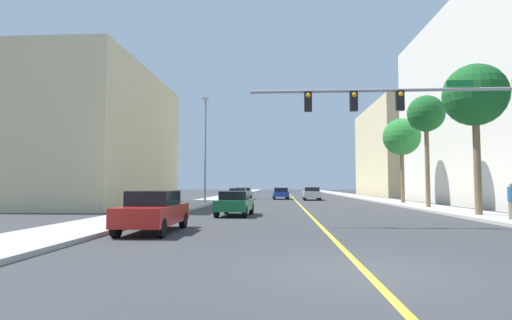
% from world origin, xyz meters
% --- Properties ---
extents(ground, '(192.00, 192.00, 0.00)m').
position_xyz_m(ground, '(0.00, 42.00, 0.00)').
color(ground, '#38383A').
extents(sidewalk_left, '(3.15, 168.00, 0.15)m').
position_xyz_m(sidewalk_left, '(-9.24, 42.00, 0.07)').
color(sidewalk_left, '#B2ADA3').
rests_on(sidewalk_left, ground).
extents(sidewalk_right, '(3.15, 168.00, 0.15)m').
position_xyz_m(sidewalk_right, '(9.24, 42.00, 0.07)').
color(sidewalk_right, '#B2ADA3').
rests_on(sidewalk_right, ground).
extents(lane_marking_center, '(0.16, 144.00, 0.01)m').
position_xyz_m(lane_marking_center, '(0.00, 42.00, 0.00)').
color(lane_marking_center, yellow).
rests_on(lane_marking_center, ground).
extents(building_left_near, '(11.40, 17.81, 11.18)m').
position_xyz_m(building_left_near, '(-18.16, 24.44, 5.59)').
color(building_left_near, beige).
rests_on(building_left_near, ground).
extents(building_right_far, '(11.03, 22.49, 14.11)m').
position_xyz_m(building_right_far, '(17.97, 56.51, 7.05)').
color(building_right_far, beige).
rests_on(building_right_far, ground).
extents(traffic_signal_mast, '(11.13, 0.36, 5.97)m').
position_xyz_m(traffic_signal_mast, '(4.18, 8.69, 4.70)').
color(traffic_signal_mast, gray).
rests_on(traffic_signal_mast, sidewalk_right).
extents(street_lamp, '(0.56, 0.28, 9.22)m').
position_xyz_m(street_lamp, '(-8.16, 25.99, 5.19)').
color(street_lamp, gray).
rests_on(street_lamp, sidewalk_left).
extents(palm_near, '(3.33, 3.33, 8.10)m').
position_xyz_m(palm_near, '(8.84, 13.70, 6.50)').
color(palm_near, brown).
rests_on(palm_near, sidewalk_right).
extents(palm_mid, '(2.62, 2.62, 8.03)m').
position_xyz_m(palm_mid, '(8.85, 21.00, 6.74)').
color(palm_mid, brown).
rests_on(palm_mid, sidewalk_right).
extents(palm_far, '(3.32, 3.32, 7.56)m').
position_xyz_m(palm_far, '(9.26, 28.31, 5.99)').
color(palm_far, brown).
rests_on(palm_far, sidewalk_right).
extents(car_gray, '(2.00, 3.89, 1.38)m').
position_xyz_m(car_gray, '(-6.20, 40.53, 0.72)').
color(car_gray, slate).
rests_on(car_gray, ground).
extents(car_white, '(1.84, 3.85, 1.37)m').
position_xyz_m(car_white, '(-6.04, 33.01, 0.71)').
color(car_white, white).
rests_on(car_white, ground).
extents(car_green, '(1.91, 4.02, 1.38)m').
position_xyz_m(car_green, '(-4.24, 14.15, 0.71)').
color(car_green, '#196638').
rests_on(car_green, ground).
extents(car_red, '(1.76, 4.20, 1.51)m').
position_xyz_m(car_red, '(-6.36, 6.18, 0.78)').
color(car_red, red).
rests_on(car_red, ground).
extents(car_silver, '(1.88, 4.45, 1.45)m').
position_xyz_m(car_silver, '(1.85, 37.39, 0.76)').
color(car_silver, '#BCBCC1').
rests_on(car_silver, ground).
extents(car_blue, '(2.00, 4.40, 1.38)m').
position_xyz_m(car_blue, '(-1.65, 40.07, 0.73)').
color(car_blue, '#1E389E').
rests_on(car_blue, ground).
extents(pedestrian, '(0.38, 0.38, 1.72)m').
position_xyz_m(pedestrian, '(8.94, 10.76, 1.01)').
color(pedestrian, '#726651').
rests_on(pedestrian, sidewalk_right).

